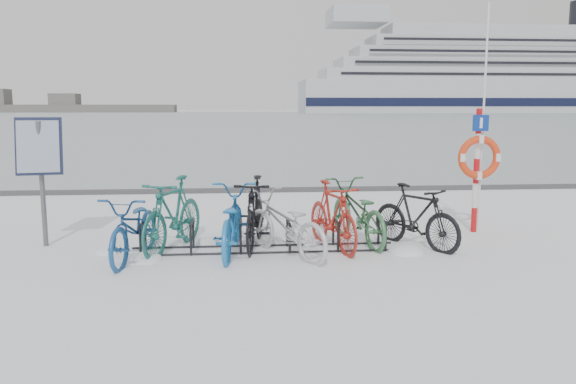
{
  "coord_description": "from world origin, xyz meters",
  "views": [
    {
      "loc": [
        -0.36,
        -8.23,
        2.13
      ],
      "look_at": [
        0.4,
        0.6,
        0.79
      ],
      "focal_mm": 35.0,
      "sensor_mm": 36.0,
      "label": 1
    }
  ],
  "objects_px": {
    "lifebuoy_station": "(479,158)",
    "cruise_ferry": "(482,80)",
    "bike_rack": "(265,238)",
    "info_board": "(40,154)"
  },
  "relations": [
    {
      "from": "lifebuoy_station",
      "to": "cruise_ferry",
      "type": "relative_size",
      "value": 0.03
    },
    {
      "from": "bike_rack",
      "to": "cruise_ferry",
      "type": "height_order",
      "value": "cruise_ferry"
    },
    {
      "from": "info_board",
      "to": "cruise_ferry",
      "type": "height_order",
      "value": "cruise_ferry"
    },
    {
      "from": "bike_rack",
      "to": "lifebuoy_station",
      "type": "distance_m",
      "value": 3.94
    },
    {
      "from": "cruise_ferry",
      "to": "lifebuoy_station",
      "type": "bearing_deg",
      "value": -113.68
    },
    {
      "from": "lifebuoy_station",
      "to": "info_board",
      "type": "bearing_deg",
      "value": -177.03
    },
    {
      "from": "bike_rack",
      "to": "info_board",
      "type": "relative_size",
      "value": 2.01
    },
    {
      "from": "bike_rack",
      "to": "info_board",
      "type": "distance_m",
      "value": 3.64
    },
    {
      "from": "info_board",
      "to": "cruise_ferry",
      "type": "relative_size",
      "value": 0.01
    },
    {
      "from": "bike_rack",
      "to": "lifebuoy_station",
      "type": "height_order",
      "value": "lifebuoy_station"
    }
  ]
}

